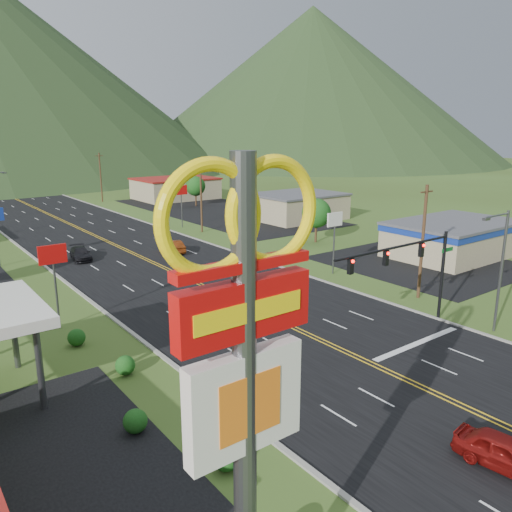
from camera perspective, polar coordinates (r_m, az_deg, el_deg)
pylon_sign at (r=12.04m, az=-1.36°, el=-10.99°), size 4.32×0.60×14.00m
traffic_signal at (r=37.52m, az=17.41°, el=-0.52°), size 13.10×0.43×7.00m
streetlight_east at (r=39.52m, az=26.09°, el=-0.83°), size 3.28×0.25×9.00m
building_east_near at (r=63.31m, az=21.66°, el=2.08°), size 15.40×10.40×4.10m
building_east_mid at (r=83.91m, az=4.71°, el=5.71°), size 14.40×11.40×4.30m
building_east_far at (r=110.30m, az=-9.18°, el=7.65°), size 16.40×12.40×4.50m
pole_sign_west_a at (r=39.17m, az=-22.15°, el=-0.74°), size 2.00×0.18×6.40m
pole_sign_east_a at (r=51.23m, az=8.98°, el=3.45°), size 2.00×0.18×6.40m
pole_sign_east_b at (r=76.68m, az=-8.55°, el=6.99°), size 2.00×0.18×6.40m
tree_east_a at (r=66.06m, az=6.91°, el=4.88°), size 3.84×3.84×5.82m
tree_east_b at (r=98.73m, az=-6.93°, el=7.93°), size 3.84×3.84×5.82m
utility_pole_a at (r=45.41m, az=18.50°, el=1.61°), size 1.60×0.28×10.00m
utility_pole_b at (r=72.60m, az=-6.29°, el=6.72°), size 1.60×0.28×10.00m
utility_pole_c at (r=108.72m, az=-17.33°, el=8.62°), size 1.60×0.28×10.00m
utility_pole_d at (r=146.86m, az=-22.80°, el=9.45°), size 1.60×0.28×10.00m
mountain_ne at (r=251.47m, az=6.32°, el=18.77°), size 180.00×180.00×70.00m
car_red_near at (r=25.78m, az=26.64°, el=-19.54°), size 2.36×4.57×1.49m
car_dark_mid at (r=60.51m, az=-19.41°, el=0.23°), size 2.63×5.02×1.39m
car_red_far at (r=61.17m, az=-9.46°, el=1.06°), size 2.20×4.76×1.51m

